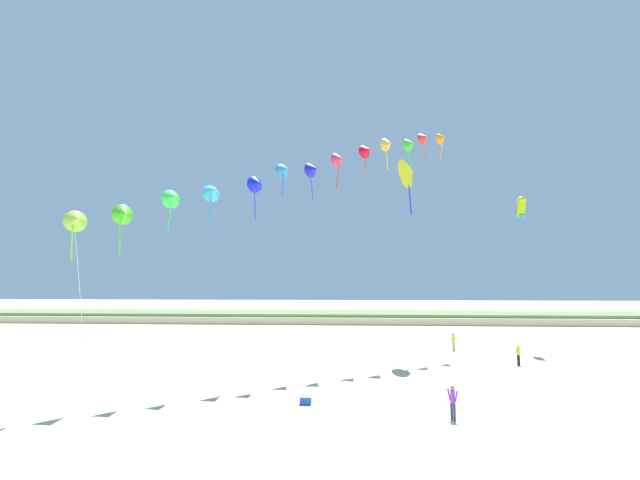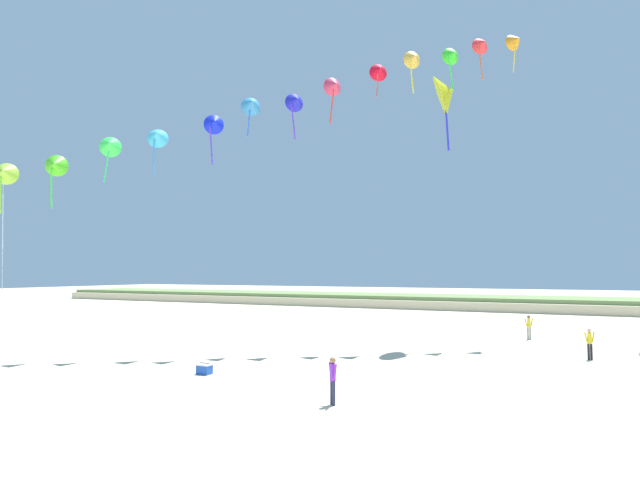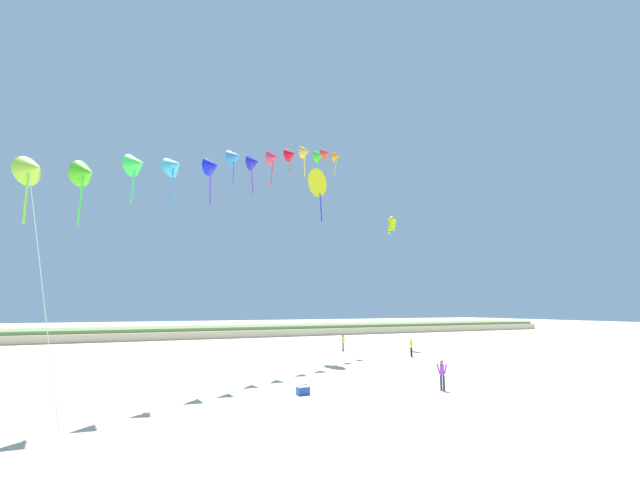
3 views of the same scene
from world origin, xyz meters
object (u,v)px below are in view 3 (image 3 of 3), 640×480
Objects in this scene: large_kite_low_lead at (392,226)px; person_near_left at (442,373)px; person_near_right at (411,346)px; person_mid_center at (343,342)px; beach_cooler at (303,390)px; large_kite_mid_trail at (321,182)px.

person_near_left is at bearing -119.49° from large_kite_low_lead.
person_near_right reaches higher than person_near_left.
beach_cooler is (-11.38, -17.08, -0.65)m from person_mid_center.
large_kite_mid_trail is at bearing -137.98° from person_mid_center.
person_mid_center is at bearing 56.33° from beach_cooler.
beach_cooler is at bearing -123.67° from person_mid_center.
large_kite_mid_trail reaches higher than beach_cooler.
person_near_right is 0.64× the size of large_kite_low_lead.
large_kite_low_lead is at bearing 63.85° from person_near_right.
person_near_right is (7.72, 12.63, 0.00)m from person_near_left.
large_kite_low_lead reaches higher than beach_cooler.
person_near_right and person_mid_center have the same top height.
person_near_left is 26.34m from large_kite_low_lead.
person_mid_center is at bearing 114.62° from person_near_right.
large_kite_low_lead reaches higher than person_mid_center.
beach_cooler is at bearing -143.64° from person_near_right.
large_kite_mid_trail is 21.21m from beach_cooler.
large_kite_mid_trail is 8.44× the size of beach_cooler.
large_kite_mid_trail reaches higher than person_near_right.
large_kite_mid_trail reaches higher than large_kite_low_lead.
large_kite_low_lead reaches higher than person_near_left.
large_kite_mid_trail reaches higher than person_mid_center.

